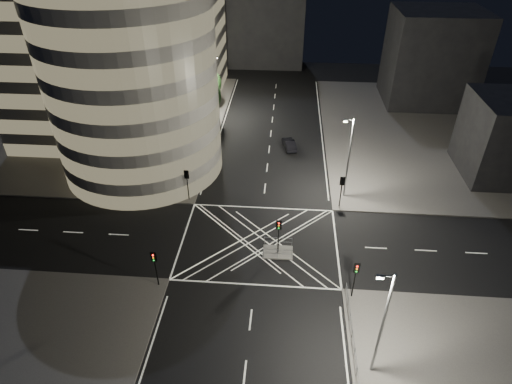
# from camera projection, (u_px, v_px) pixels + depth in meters

# --- Properties ---
(ground) EXTENTS (120.00, 120.00, 0.00)m
(ground) POSITION_uv_depth(u_px,v_px,m) (259.00, 242.00, 44.50)
(ground) COLOR black
(ground) RESTS_ON ground
(sidewalk_far_left) EXTENTS (42.00, 42.00, 0.15)m
(sidewalk_far_left) POSITION_uv_depth(u_px,v_px,m) (91.00, 121.00, 68.50)
(sidewalk_far_left) COLOR #565351
(sidewalk_far_left) RESTS_ON ground
(sidewalk_far_right) EXTENTS (42.00, 42.00, 0.15)m
(sidewalk_far_right) POSITION_uv_depth(u_px,v_px,m) (462.00, 134.00, 64.78)
(sidewalk_far_right) COLOR #565351
(sidewalk_far_right) RESTS_ON ground
(central_island) EXTENTS (3.00, 2.00, 0.15)m
(central_island) POSITION_uv_depth(u_px,v_px,m) (278.00, 252.00, 43.10)
(central_island) COLOR slate
(central_island) RESTS_ON ground
(office_tower_curved) EXTENTS (30.00, 29.00, 27.20)m
(office_tower_curved) POSITION_uv_depth(u_px,v_px,m) (107.00, 60.00, 54.05)
(office_tower_curved) COLOR gray
(office_tower_curved) RESTS_ON sidewalk_far_left
(office_block_rear) EXTENTS (24.00, 16.00, 22.00)m
(office_block_rear) POSITION_uv_depth(u_px,v_px,m) (150.00, 27.00, 74.10)
(office_block_rear) COLOR gray
(office_block_rear) RESTS_ON sidewalk_far_left
(building_right_far) EXTENTS (14.00, 12.00, 15.00)m
(building_right_far) POSITION_uv_depth(u_px,v_px,m) (431.00, 57.00, 71.37)
(building_right_far) COLOR black
(building_right_far) RESTS_ON sidewalk_far_right
(building_right_near) EXTENTS (10.00, 10.00, 10.00)m
(building_right_near) POSITION_uv_depth(u_px,v_px,m) (510.00, 137.00, 52.81)
(building_right_near) COLOR black
(building_right_near) RESTS_ON sidewalk_far_right
(building_far_end) EXTENTS (18.00, 8.00, 18.00)m
(building_far_end) POSITION_uv_depth(u_px,v_px,m) (260.00, 20.00, 87.31)
(building_far_end) COLOR black
(building_far_end) RESTS_ON ground
(tree_a) EXTENTS (4.53, 4.53, 7.24)m
(tree_a) POSITION_uv_depth(u_px,v_px,m) (175.00, 155.00, 49.87)
(tree_a) COLOR black
(tree_a) RESTS_ON sidewalk_far_left
(tree_b) EXTENTS (5.12, 5.12, 8.03)m
(tree_b) POSITION_uv_depth(u_px,v_px,m) (186.00, 129.00, 54.53)
(tree_b) COLOR black
(tree_b) RESTS_ON sidewalk_far_left
(tree_c) EXTENTS (3.97, 3.97, 6.66)m
(tree_c) POSITION_uv_depth(u_px,v_px,m) (195.00, 115.00, 59.87)
(tree_c) COLOR black
(tree_c) RESTS_ON sidewalk_far_left
(tree_d) EXTENTS (5.54, 5.54, 8.00)m
(tree_d) POSITION_uv_depth(u_px,v_px,m) (203.00, 96.00, 64.55)
(tree_d) COLOR black
(tree_d) RESTS_ON sidewalk_far_left
(tree_e) EXTENTS (3.92, 3.92, 6.83)m
(tree_e) POSITION_uv_depth(u_px,v_px,m) (210.00, 83.00, 69.61)
(tree_e) COLOR black
(tree_e) RESTS_ON sidewalk_far_left
(traffic_signal_fl) EXTENTS (0.55, 0.22, 4.00)m
(traffic_signal_fl) POSITION_uv_depth(u_px,v_px,m) (187.00, 180.00, 49.00)
(traffic_signal_fl) COLOR black
(traffic_signal_fl) RESTS_ON sidewalk_far_left
(traffic_signal_nl) EXTENTS (0.55, 0.22, 4.00)m
(traffic_signal_nl) POSITION_uv_depth(u_px,v_px,m) (155.00, 263.00, 37.82)
(traffic_signal_nl) COLOR black
(traffic_signal_nl) RESTS_ON sidewalk_near_left
(traffic_signal_fr) EXTENTS (0.55, 0.22, 4.00)m
(traffic_signal_fr) POSITION_uv_depth(u_px,v_px,m) (342.00, 186.00, 47.87)
(traffic_signal_fr) COLOR black
(traffic_signal_fr) RESTS_ON sidewalk_far_right
(traffic_signal_nr) EXTENTS (0.55, 0.22, 4.00)m
(traffic_signal_nr) POSITION_uv_depth(u_px,v_px,m) (356.00, 274.00, 36.70)
(traffic_signal_nr) COLOR black
(traffic_signal_nr) RESTS_ON sidewalk_near_right
(traffic_signal_island) EXTENTS (0.55, 0.22, 4.00)m
(traffic_signal_island) POSITION_uv_depth(u_px,v_px,m) (279.00, 230.00, 41.49)
(traffic_signal_island) COLOR black
(traffic_signal_island) RESTS_ON central_island
(street_lamp_left_near) EXTENTS (1.25, 0.25, 10.00)m
(street_lamp_left_near) POSITION_uv_depth(u_px,v_px,m) (189.00, 138.00, 51.83)
(street_lamp_left_near) COLOR slate
(street_lamp_left_near) RESTS_ON sidewalk_far_left
(street_lamp_left_far) EXTENTS (1.25, 0.25, 10.00)m
(street_lamp_left_far) POSITION_uv_depth(u_px,v_px,m) (213.00, 85.00, 66.62)
(street_lamp_left_far) COLOR slate
(street_lamp_left_far) RESTS_ON sidewalk_far_left
(street_lamp_right_far) EXTENTS (1.25, 0.25, 10.00)m
(street_lamp_right_far) POSITION_uv_depth(u_px,v_px,m) (348.00, 156.00, 48.15)
(street_lamp_right_far) COLOR slate
(street_lamp_right_far) RESTS_ON sidewalk_far_right
(street_lamp_right_near) EXTENTS (1.25, 0.25, 10.00)m
(street_lamp_right_near) POSITION_uv_depth(u_px,v_px,m) (382.00, 323.00, 29.25)
(street_lamp_right_near) COLOR slate
(street_lamp_right_near) RESTS_ON sidewalk_near_right
(railing_near_right) EXTENTS (0.06, 11.70, 1.10)m
(railing_near_right) POSITION_uv_depth(u_px,v_px,m) (353.00, 343.00, 33.59)
(railing_near_right) COLOR slate
(railing_near_right) RESTS_ON sidewalk_near_right
(railing_island_south) EXTENTS (2.80, 0.06, 1.10)m
(railing_island_south) POSITION_uv_depth(u_px,v_px,m) (278.00, 254.00, 42.00)
(railing_island_south) COLOR slate
(railing_island_south) RESTS_ON central_island
(railing_island_north) EXTENTS (2.80, 0.06, 1.10)m
(railing_island_north) POSITION_uv_depth(u_px,v_px,m) (278.00, 242.00, 43.48)
(railing_island_north) COLOR slate
(railing_island_north) RESTS_ON central_island
(sedan) EXTENTS (2.31, 4.28, 1.34)m
(sedan) POSITION_uv_depth(u_px,v_px,m) (289.00, 144.00, 60.83)
(sedan) COLOR black
(sedan) RESTS_ON ground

